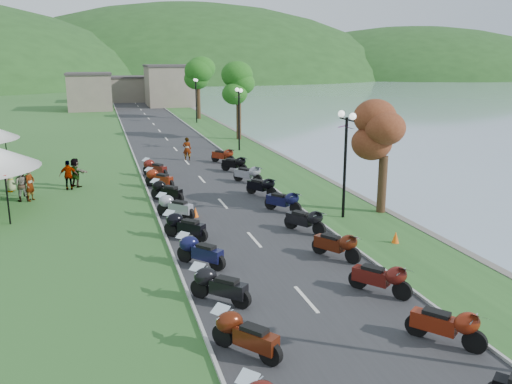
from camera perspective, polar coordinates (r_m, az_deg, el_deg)
road at (r=45.78m, az=-8.49°, el=4.48°), size 7.00×120.00×0.02m
hills_backdrop at (r=204.99m, az=-14.76°, el=11.50°), size 360.00×120.00×76.00m
far_building at (r=90.00m, az=-13.83°, el=10.47°), size 18.00×16.00×5.00m
moto_row_left at (r=18.54m, az=-4.92°, el=-8.00°), size 2.60×37.44×1.10m
moto_row_right at (r=23.81m, az=5.33°, el=-2.97°), size 2.60×35.60×1.10m
tree_lakeside at (r=26.91m, az=13.35°, el=4.51°), size 2.31×2.31×6.42m
pedestrian_a at (r=31.43m, az=-22.54°, el=-0.84°), size 0.73×0.80×1.79m
pedestrian_b at (r=31.53m, az=-23.36°, el=-0.88°), size 0.89×0.50×1.82m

